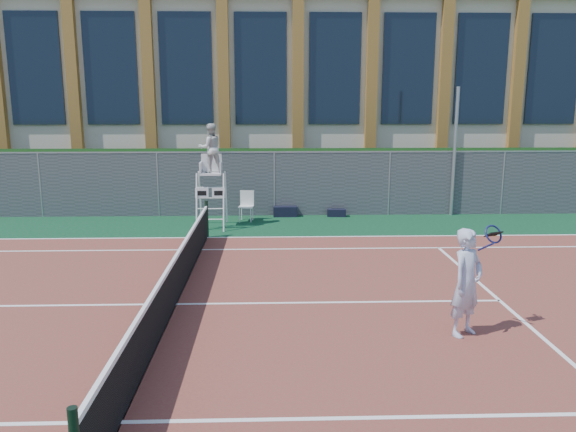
{
  "coord_description": "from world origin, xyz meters",
  "views": [
    {
      "loc": [
        1.87,
        -10.43,
        3.9
      ],
      "look_at": [
        2.29,
        3.0,
        1.16
      ],
      "focal_mm": 35.0,
      "sensor_mm": 36.0,
      "label": 1
    }
  ],
  "objects_px": {
    "steel_pole": "(455,152)",
    "tennis_player": "(467,282)",
    "umpire_chair": "(211,151)",
    "plastic_chair": "(247,203)"
  },
  "relations": [
    {
      "from": "steel_pole",
      "to": "tennis_player",
      "type": "bearing_deg",
      "value": -106.59
    },
    {
      "from": "umpire_chair",
      "to": "plastic_chair",
      "type": "bearing_deg",
      "value": 41.5
    },
    {
      "from": "plastic_chair",
      "to": "steel_pole",
      "type": "bearing_deg",
      "value": 5.81
    },
    {
      "from": "steel_pole",
      "to": "plastic_chair",
      "type": "relative_size",
      "value": 4.43
    },
    {
      "from": "umpire_chair",
      "to": "steel_pole",
      "type": "bearing_deg",
      "value": 11.44
    },
    {
      "from": "umpire_chair",
      "to": "plastic_chair",
      "type": "height_order",
      "value": "umpire_chair"
    },
    {
      "from": "umpire_chair",
      "to": "tennis_player",
      "type": "height_order",
      "value": "umpire_chair"
    },
    {
      "from": "steel_pole",
      "to": "plastic_chair",
      "type": "height_order",
      "value": "steel_pole"
    },
    {
      "from": "steel_pole",
      "to": "tennis_player",
      "type": "xyz_separation_m",
      "value": [
        -3.07,
        -10.3,
        -1.25
      ]
    },
    {
      "from": "steel_pole",
      "to": "umpire_chair",
      "type": "height_order",
      "value": "steel_pole"
    }
  ]
}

